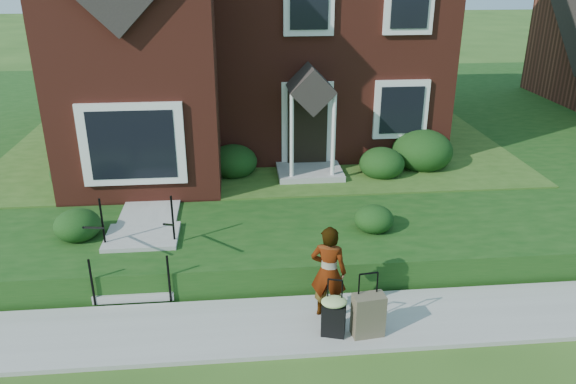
{
  "coord_description": "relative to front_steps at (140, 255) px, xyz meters",
  "views": [
    {
      "loc": [
        -0.59,
        -7.68,
        5.65
      ],
      "look_at": [
        0.33,
        2.0,
        1.59
      ],
      "focal_mm": 35.0,
      "sensor_mm": 36.0,
      "label": 1
    }
  ],
  "objects": [
    {
      "name": "ground",
      "position": [
        2.5,
        -1.84,
        -0.47
      ],
      "size": [
        120.0,
        120.0,
        0.0
      ],
      "primitive_type": "plane",
      "color": "#2D5119",
      "rests_on": "ground"
    },
    {
      "name": "sidewalk",
      "position": [
        2.5,
        -1.84,
        -0.43
      ],
      "size": [
        60.0,
        1.6,
        0.08
      ],
      "primitive_type": "cube",
      "color": "#9E9B93",
      "rests_on": "ground"
    },
    {
      "name": "terrace",
      "position": [
        6.5,
        9.06,
        -0.17
      ],
      "size": [
        44.0,
        20.0,
        0.6
      ],
      "primitive_type": "cube",
      "color": "#153E11",
      "rests_on": "ground"
    },
    {
      "name": "walkway",
      "position": [
        0.0,
        3.16,
        0.16
      ],
      "size": [
        1.2,
        6.0,
        0.06
      ],
      "primitive_type": "cube",
      "color": "#9E9B93",
      "rests_on": "terrace"
    },
    {
      "name": "front_steps",
      "position": [
        0.0,
        0.0,
        0.0
      ],
      "size": [
        1.4,
        2.02,
        1.5
      ],
      "color": "#9E9B93",
      "rests_on": "ground"
    },
    {
      "name": "foundation_shrubs",
      "position": [
        3.01,
        3.32,
        0.59
      ],
      "size": [
        9.97,
        4.68,
        1.1
      ],
      "color": "black",
      "rests_on": "terrace"
    },
    {
      "name": "woman",
      "position": [
        3.33,
        -1.65,
        0.43
      ],
      "size": [
        0.7,
        0.57,
        1.64
      ],
      "primitive_type": "imported",
      "rotation": [
        0.0,
        0.0,
        2.8
      ],
      "color": "#999999",
      "rests_on": "sidewalk"
    },
    {
      "name": "suitcase_black",
      "position": [
        3.33,
        -2.21,
        -0.01
      ],
      "size": [
        0.49,
        0.44,
        0.99
      ],
      "rotation": [
        0.0,
        0.0,
        -0.29
      ],
      "color": "black",
      "rests_on": "sidewalk"
    },
    {
      "name": "suitcase_olive",
      "position": [
        3.88,
        -2.25,
        -0.03
      ],
      "size": [
        0.53,
        0.34,
        1.09
      ],
      "rotation": [
        0.0,
        0.0,
        0.12
      ],
      "color": "brown",
      "rests_on": "sidewalk"
    }
  ]
}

